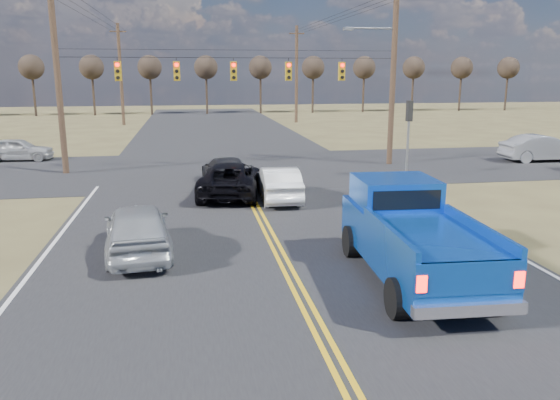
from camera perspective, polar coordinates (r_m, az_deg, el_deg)
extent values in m
plane|color=brown|center=(13.35, 2.12, -9.85)|extent=(160.00, 160.00, 0.00)
cube|color=#28282B|center=(22.78, -2.94, -0.10)|extent=(14.00, 120.00, 0.02)
cube|color=#28282B|center=(30.58, -4.69, 3.29)|extent=(120.00, 12.00, 0.02)
cylinder|color=#473323|center=(30.72, -22.21, 11.80)|extent=(0.32, 0.32, 10.00)
cylinder|color=#473323|center=(32.16, 11.73, 12.50)|extent=(0.32, 0.32, 10.00)
cylinder|color=black|center=(30.15, -4.90, 14.59)|extent=(18.00, 0.02, 0.02)
cylinder|color=black|center=(30.16, -4.92, 15.35)|extent=(18.00, 0.02, 0.02)
cube|color=#B28C14|center=(30.23, -16.58, 12.78)|extent=(0.34, 0.24, 1.00)
cylinder|color=#FF0C05|center=(30.10, -16.65, 13.41)|extent=(0.20, 0.06, 0.20)
cylinder|color=black|center=(30.09, -16.61, 12.78)|extent=(0.20, 0.06, 0.20)
cylinder|color=black|center=(30.09, -16.57, 12.15)|extent=(0.20, 0.06, 0.20)
cube|color=black|center=(30.07, -16.67, 13.62)|extent=(0.24, 0.14, 0.03)
cube|color=#B28C14|center=(30.04, -10.74, 13.09)|extent=(0.34, 0.24, 1.00)
cylinder|color=#FF0C05|center=(29.90, -10.77, 13.72)|extent=(0.20, 0.06, 0.20)
cylinder|color=black|center=(29.90, -10.75, 13.09)|extent=(0.20, 0.06, 0.20)
cylinder|color=black|center=(29.90, -10.72, 12.46)|extent=(0.20, 0.06, 0.20)
cube|color=black|center=(29.87, -10.78, 13.93)|extent=(0.24, 0.14, 0.03)
cube|color=#B28C14|center=(30.14, -4.88, 13.26)|extent=(0.34, 0.24, 1.00)
cylinder|color=#FF0C05|center=(30.00, -4.87, 13.89)|extent=(0.20, 0.06, 0.20)
cylinder|color=black|center=(30.00, -4.85, 13.26)|extent=(0.20, 0.06, 0.20)
cylinder|color=black|center=(30.00, -4.84, 12.63)|extent=(0.20, 0.06, 0.20)
cube|color=black|center=(29.97, -4.87, 14.11)|extent=(0.24, 0.14, 0.03)
cube|color=#B28C14|center=(30.53, 0.90, 13.31)|extent=(0.34, 0.24, 1.00)
cylinder|color=#FF0C05|center=(30.40, 0.95, 13.93)|extent=(0.20, 0.06, 0.20)
cylinder|color=black|center=(30.40, 0.94, 13.31)|extent=(0.20, 0.06, 0.20)
cylinder|color=black|center=(30.40, 0.94, 12.68)|extent=(0.20, 0.06, 0.20)
cube|color=black|center=(30.37, 0.96, 14.14)|extent=(0.24, 0.14, 0.03)
cube|color=#B28C14|center=(31.22, 6.47, 13.22)|extent=(0.34, 0.24, 1.00)
cylinder|color=#FF0C05|center=(31.08, 6.56, 13.83)|extent=(0.20, 0.06, 0.20)
cylinder|color=black|center=(31.08, 6.54, 13.22)|extent=(0.20, 0.06, 0.20)
cylinder|color=black|center=(31.08, 6.52, 12.61)|extent=(0.20, 0.06, 0.20)
cube|color=black|center=(31.06, 6.58, 14.03)|extent=(0.24, 0.14, 0.03)
cylinder|color=slate|center=(27.92, 13.18, 5.36)|extent=(0.12, 0.12, 3.20)
cube|color=black|center=(27.75, 13.37, 9.05)|extent=(0.24, 0.34, 1.00)
cylinder|color=slate|center=(31.78, 9.49, 17.28)|extent=(2.80, 0.10, 0.10)
cube|color=slate|center=(31.39, 7.13, 17.32)|extent=(0.55, 0.22, 0.14)
cylinder|color=#473323|center=(58.39, -16.30, 12.42)|extent=(0.32, 0.32, 10.00)
cube|color=#473323|center=(58.53, -16.58, 16.53)|extent=(1.60, 0.12, 0.12)
cylinder|color=#473323|center=(59.16, 1.73, 12.93)|extent=(0.32, 0.32, 10.00)
cube|color=#473323|center=(59.30, 1.76, 16.99)|extent=(1.60, 0.12, 0.12)
cylinder|color=#33261C|center=(74.41, -24.32, 10.11)|extent=(0.28, 0.28, 5.50)
sphere|color=#2D231C|center=(74.37, -24.55, 12.52)|extent=(3.00, 3.00, 3.00)
cylinder|color=#33261C|center=(72.98, -18.91, 10.52)|extent=(0.28, 0.28, 5.50)
sphere|color=#2D231C|center=(72.94, -19.10, 12.99)|extent=(3.00, 3.00, 3.00)
cylinder|color=#33261C|center=(72.21, -13.33, 10.85)|extent=(0.28, 0.28, 5.50)
sphere|color=#2D231C|center=(72.17, -13.47, 13.34)|extent=(3.00, 3.00, 3.00)
cylinder|color=#33261C|center=(72.12, -7.67, 11.07)|extent=(0.28, 0.28, 5.50)
sphere|color=#2D231C|center=(72.08, -7.75, 13.58)|extent=(3.00, 3.00, 3.00)
cylinder|color=#33261C|center=(72.70, -2.05, 11.20)|extent=(0.28, 0.28, 5.50)
sphere|color=#2D231C|center=(72.66, -2.07, 13.68)|extent=(3.00, 3.00, 3.00)
cylinder|color=#33261C|center=(73.94, 3.44, 11.21)|extent=(0.28, 0.28, 5.50)
sphere|color=#2D231C|center=(73.90, 3.48, 13.65)|extent=(3.00, 3.00, 3.00)
cylinder|color=#33261C|center=(75.81, 8.71, 11.14)|extent=(0.28, 0.28, 5.50)
sphere|color=#2D231C|center=(75.78, 8.79, 13.52)|extent=(3.00, 3.00, 3.00)
cylinder|color=#33261C|center=(78.27, 13.67, 10.98)|extent=(0.28, 0.28, 5.50)
sphere|color=#2D231C|center=(78.23, 13.80, 13.28)|extent=(3.00, 3.00, 3.00)
cylinder|color=#33261C|center=(81.25, 18.30, 10.76)|extent=(0.28, 0.28, 5.50)
sphere|color=#2D231C|center=(81.22, 18.46, 12.98)|extent=(3.00, 3.00, 3.00)
cylinder|color=#33261C|center=(84.71, 22.57, 10.50)|extent=(0.28, 0.28, 5.50)
sphere|color=#2D231C|center=(84.68, 22.76, 12.62)|extent=(3.00, 3.00, 3.00)
cylinder|color=black|center=(12.26, 12.23, -9.99)|extent=(0.41, 0.93, 0.92)
cylinder|color=black|center=(13.10, 21.40, -9.09)|extent=(0.41, 0.93, 0.92)
cylinder|color=black|center=(15.97, 7.50, -4.29)|extent=(0.41, 0.93, 0.92)
cylinder|color=black|center=(16.63, 14.81, -3.92)|extent=(0.41, 0.93, 0.92)
cube|color=#114BB9|center=(14.24, 13.85, -4.33)|extent=(2.60, 6.30, 1.15)
cube|color=#114BB9|center=(15.52, 11.92, 0.80)|extent=(2.21, 2.05, 0.83)
cube|color=black|center=(14.64, 13.09, 0.00)|extent=(1.83, 0.16, 0.52)
cube|color=#114BB9|center=(12.61, 11.26, -3.21)|extent=(0.30, 3.78, 0.23)
cube|color=#114BB9|center=(13.43, 20.15, -2.77)|extent=(0.30, 3.78, 0.23)
cube|color=#114BB9|center=(11.51, 19.24, -7.72)|extent=(2.29, 0.21, 0.69)
cube|color=silver|center=(11.67, 19.18, -10.75)|extent=(2.36, 0.32, 0.25)
cube|color=#FF0C05|center=(11.09, 14.57, -8.49)|extent=(0.21, 0.08, 0.34)
cube|color=#FF0C05|center=(11.95, 23.71, -7.62)|extent=(0.21, 0.08, 0.34)
imported|color=#A8ACB0|center=(16.46, -14.66, -2.93)|extent=(2.34, 4.75, 1.56)
imported|color=black|center=(23.68, -5.21, 2.19)|extent=(3.29, 5.63, 1.47)
imported|color=white|center=(22.78, -0.14, 1.74)|extent=(1.65, 4.35, 1.42)
imported|color=#2C2D31|center=(26.08, -5.68, 3.04)|extent=(2.32, 4.78, 1.34)
imported|color=#BEBEBE|center=(36.78, -25.73, 4.79)|extent=(1.65, 4.08, 1.39)
imported|color=#9B9EA3|center=(36.52, 25.69, 4.90)|extent=(1.77, 4.87, 1.59)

